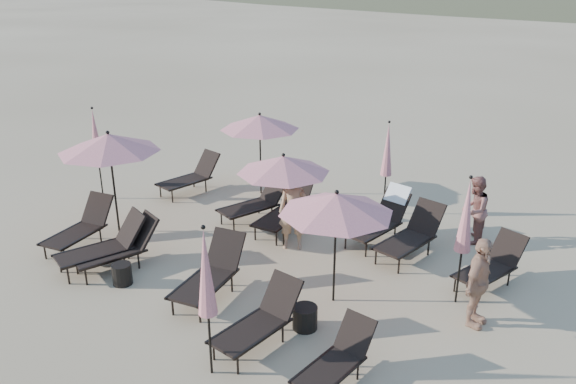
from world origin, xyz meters
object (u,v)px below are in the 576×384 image
Objects in this scene: lounger_4 at (260,320)px; umbrella_closed_2 at (95,136)px; umbrella_closed_3 at (387,150)px; umbrella_closed_1 at (466,216)px; lounger_0 at (81,226)px; lounger_11 at (492,264)px; beachgoer_a at (293,211)px; lounger_7 at (256,202)px; lounger_3 at (211,273)px; umbrella_open_3 at (260,122)px; lounger_1 at (105,245)px; side_table_1 at (305,318)px; lounger_6 at (191,176)px; beachgoer_b at (474,210)px; lounger_8 at (285,210)px; umbrella_open_1 at (283,164)px; umbrella_open_2 at (336,204)px; beachgoer_c at (478,283)px; umbrella_closed_0 at (206,273)px; umbrella_open_0 at (109,143)px; side_table_0 at (122,274)px; lounger_10 at (411,235)px; lounger_2 at (119,247)px; lounger_9 at (381,217)px; lounger_5 at (337,359)px.

umbrella_closed_2 reaches higher than lounger_4.
umbrella_closed_1 is at bearing -42.81° from umbrella_closed_3.
lounger_0 reaches higher than lounger_11.
lounger_7 is at bearing 124.38° from beachgoer_a.
lounger_3 is 5.71m from umbrella_open_3.
lounger_1 reaches higher than lounger_3.
umbrella_open_3 is 6.85m from side_table_1.
beachgoer_b is (7.47, 1.75, 0.30)m from lounger_6.
lounger_1 is 1.02× the size of lounger_7.
side_table_1 is at bearing 25.61° from lounger_1.
lounger_8 is 1.70m from umbrella_open_1.
umbrella_open_2 is 0.97× the size of umbrella_open_3.
beachgoer_c is (6.01, -1.10, 0.34)m from lounger_7.
lounger_6 is at bearing 80.23° from beachgoer_c.
umbrella_open_1 is at bearing -40.74° from umbrella_open_3.
lounger_8 is 0.76× the size of umbrella_closed_1.
umbrella_open_3 is at bearing 132.54° from lounger_4.
umbrella_closed_0 reaches higher than umbrella_open_2.
lounger_0 is at bearing -139.20° from lounger_11.
umbrella_open_2 is 0.91× the size of umbrella_closed_3.
side_table_0 is at bearing -34.85° from umbrella_open_0.
lounger_10 is 3.18m from umbrella_open_1.
lounger_2 is at bearing -85.27° from lounger_7.
umbrella_closed_2 reaches higher than lounger_1.
lounger_11 reaches higher than side_table_1.
umbrella_open_3 is (-2.78, 4.73, 1.56)m from lounger_3.
umbrella_open_2 reaches higher than beachgoer_c.
umbrella_open_0 is 5.96m from umbrella_closed_0.
lounger_11 is 0.78× the size of umbrella_open_2.
lounger_0 is at bearing -168.97° from lounger_2.
umbrella_closed_2 is (-8.25, -2.12, 1.29)m from lounger_10.
umbrella_closed_3 reaches higher than lounger_1.
umbrella_closed_2 is (-3.39, 2.29, 1.29)m from lounger_1.
lounger_9 is at bearing 46.18° from umbrella_open_1.
lounger_2 reaches higher than lounger_5.
beachgoer_a is (2.59, 3.13, 0.39)m from lounger_1.
lounger_9 is at bearing 27.07° from lounger_0.
lounger_1 is 0.78× the size of umbrella_closed_1.
lounger_11 is at bearing 65.02° from umbrella_closed_0.
lounger_10 is at bearing 142.12° from umbrella_closed_1.
lounger_9 reaches higher than lounger_10.
lounger_10 is (4.57, 4.25, 0.02)m from lounger_2.
lounger_5 is 0.79× the size of lounger_9.
lounger_6 is 0.74× the size of umbrella_closed_2.
lounger_9 is 4.03m from side_table_1.
lounger_8 is at bearing -161.81° from lounger_10.
lounger_8 is 0.87× the size of umbrella_open_1.
lounger_1 is 4.29m from umbrella_closed_2.
lounger_0 is 5.36m from umbrella_open_3.
umbrella_open_1 is 3.68m from side_table_1.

